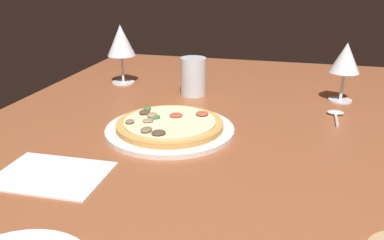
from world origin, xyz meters
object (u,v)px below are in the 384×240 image
Objects in this scene: wine_glass_far at (346,59)px; spoon at (336,114)px; pizza_main at (170,127)px; wine_glass_near at (121,42)px; water_glass at (193,79)px; paper_menu at (52,175)px.

wine_glass_far reaches higher than spoon.
wine_glass_far is 16.64cm from spoon.
wine_glass_near is (-33.86, -25.25, 11.27)cm from pizza_main.
pizza_main is 1.58× the size of wine_glass_near.
spoon is at bearing 118.15° from pizza_main.
water_glass is (-27.46, -1.59, 3.30)cm from pizza_main.
wine_glass_near is at bearing -169.77° from paper_menu.
wine_glass_far reaches higher than water_glass.
water_glass is at bearing 165.56° from paper_menu.
pizza_main is at bearing 148.81° from paper_menu.
water_glass is 0.56× the size of paper_menu.
spoon is (8.46, 37.10, -4.02)cm from water_glass.
wine_glass_near is 63.69cm from spoon.
wine_glass_far is 0.88× the size of wine_glass_near.
paper_menu is (51.14, -12.13, -4.33)cm from water_glass.
wine_glass_near reaches higher than pizza_main.
wine_glass_near is 59.95cm from paper_menu.
spoon is at bearing -9.52° from wine_glass_far.
wine_glass_near is at bearing -92.07° from wine_glass_far.
spoon is at bearing 77.15° from water_glass.
water_glass is (4.12, -39.21, -6.66)cm from wine_glass_far.
paper_menu is (57.53, 11.53, -12.31)cm from wine_glass_near.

